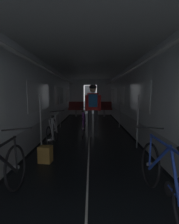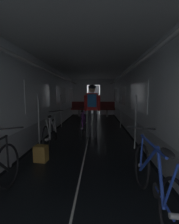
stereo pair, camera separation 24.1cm
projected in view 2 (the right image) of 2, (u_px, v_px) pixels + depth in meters
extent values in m
plane|color=black|center=(75.00, 200.00, 2.13)|extent=(60.00, 60.00, 0.00)
cube|color=black|center=(48.00, 136.00, 5.43)|extent=(0.08, 11.50, 0.01)
cube|color=black|center=(131.00, 137.00, 5.29)|extent=(0.08, 11.50, 0.01)
cube|color=beige|center=(89.00, 136.00, 5.36)|extent=(0.03, 11.27, 0.00)
cube|color=#9EA0A5|center=(45.00, 127.00, 5.40)|extent=(0.12, 11.50, 0.60)
cube|color=silver|center=(44.00, 91.00, 5.26)|extent=(0.12, 11.50, 1.85)
cube|color=white|center=(39.00, 97.00, 4.71)|extent=(0.02, 1.90, 0.80)
cube|color=white|center=(61.00, 96.00, 7.56)|extent=(0.02, 1.90, 0.80)
cube|color=white|center=(71.00, 95.00, 10.42)|extent=(0.02, 1.90, 0.80)
cube|color=yellow|center=(45.00, 96.00, 5.19)|extent=(0.01, 0.20, 0.28)
cylinder|color=white|center=(53.00, 73.00, 5.18)|extent=(0.07, 11.04, 0.07)
cylinder|color=#B7BABF|center=(39.00, 121.00, 4.20)|extent=(0.04, 0.04, 1.40)
cylinder|color=#B7BABF|center=(61.00, 111.00, 6.78)|extent=(0.04, 0.04, 1.40)
cube|color=#9EA0A5|center=(134.00, 128.00, 5.25)|extent=(0.12, 11.50, 0.60)
cube|color=silver|center=(135.00, 91.00, 5.11)|extent=(0.12, 11.50, 1.85)
cube|color=white|center=(138.00, 97.00, 4.56)|extent=(0.02, 1.90, 0.80)
cube|color=white|center=(122.00, 96.00, 7.41)|extent=(0.02, 1.90, 0.80)
cube|color=white|center=(115.00, 95.00, 10.27)|extent=(0.02, 1.90, 0.80)
cube|color=yellow|center=(131.00, 96.00, 5.42)|extent=(0.01, 0.20, 0.28)
cylinder|color=white|center=(125.00, 73.00, 5.06)|extent=(0.07, 11.04, 0.07)
cylinder|color=#B7BABF|center=(135.00, 122.00, 4.07)|extent=(0.04, 0.04, 1.40)
cylinder|color=#B7BABF|center=(121.00, 111.00, 6.65)|extent=(0.04, 0.04, 1.40)
cube|color=silver|center=(80.00, 97.00, 11.03)|extent=(1.00, 0.12, 2.45)
cube|color=silver|center=(107.00, 97.00, 10.94)|extent=(1.00, 0.12, 2.45)
cube|color=silver|center=(93.00, 82.00, 10.87)|extent=(0.90, 0.12, 0.40)
cube|color=#4C4F54|center=(94.00, 100.00, 11.70)|extent=(0.81, 0.04, 2.05)
cube|color=white|center=(89.00, 60.00, 5.08)|extent=(3.14, 11.62, 0.12)
cylinder|color=gray|center=(79.00, 113.00, 10.09)|extent=(0.12, 0.12, 0.44)
cube|color=maroon|center=(79.00, 109.00, 10.06)|extent=(0.96, 0.44, 0.10)
cube|color=maroon|center=(79.00, 105.00, 10.22)|extent=(0.96, 0.08, 0.40)
torus|color=gray|center=(73.00, 102.00, 10.25)|extent=(0.14, 0.14, 0.02)
cylinder|color=gray|center=(107.00, 113.00, 10.00)|extent=(0.12, 0.12, 0.44)
cube|color=maroon|center=(107.00, 109.00, 9.97)|extent=(0.96, 0.44, 0.10)
cube|color=maroon|center=(107.00, 105.00, 10.13)|extent=(0.96, 0.08, 0.40)
torus|color=gray|center=(100.00, 102.00, 10.16)|extent=(0.14, 0.14, 0.02)
torus|color=black|center=(47.00, 139.00, 3.81)|extent=(0.17, 0.68, 0.67)
cylinder|color=#B2B2B7|center=(47.00, 139.00, 3.81)|extent=(0.10, 0.06, 0.06)
torus|color=black|center=(54.00, 130.00, 4.82)|extent=(0.17, 0.68, 0.67)
cylinder|color=#B2B2B7|center=(54.00, 130.00, 4.82)|extent=(0.10, 0.06, 0.06)
cylinder|color=#ADAFB5|center=(53.00, 125.00, 4.49)|extent=(0.06, 0.55, 0.56)
cylinder|color=#ADAFB5|center=(50.00, 128.00, 4.08)|extent=(0.12, 0.34, 0.55)
cylinder|color=#ADAFB5|center=(53.00, 116.00, 4.30)|extent=(0.11, 0.82, 0.04)
cylinder|color=#ADAFB5|center=(48.00, 129.00, 3.85)|extent=(0.07, 0.17, 0.49)
cylinder|color=#ADAFB5|center=(49.00, 138.00, 4.04)|extent=(0.07, 0.45, 0.07)
cylinder|color=#ADAFB5|center=(55.00, 122.00, 4.77)|extent=(0.09, 0.09, 0.49)
cylinder|color=black|center=(50.00, 136.00, 4.26)|extent=(0.05, 0.17, 0.17)
ellipsoid|color=black|center=(50.00, 117.00, 3.87)|extent=(0.12, 0.25, 0.07)
cylinder|color=black|center=(56.00, 111.00, 4.75)|extent=(0.44, 0.06, 0.07)
torus|color=black|center=(175.00, 216.00, 1.41)|extent=(0.09, 0.67, 0.67)
cylinder|color=#B2B2B7|center=(175.00, 216.00, 1.41)|extent=(0.09, 0.05, 0.06)
torus|color=black|center=(142.00, 165.00, 2.42)|extent=(0.09, 0.67, 0.67)
cylinder|color=#B2B2B7|center=(142.00, 165.00, 2.42)|extent=(0.09, 0.05, 0.06)
cylinder|color=#2342B7|center=(148.00, 160.00, 2.09)|extent=(0.08, 0.54, 0.56)
cylinder|color=#2342B7|center=(161.00, 176.00, 1.68)|extent=(0.07, 0.34, 0.55)
cylinder|color=#2342B7|center=(152.00, 144.00, 1.90)|extent=(0.05, 0.82, 0.04)
cylinder|color=#2342B7|center=(171.00, 186.00, 1.45)|extent=(0.06, 0.16, 0.49)
cylinder|color=#2342B7|center=(164.00, 202.00, 1.64)|extent=(0.03, 0.45, 0.07)
cylinder|color=#2342B7|center=(142.00, 151.00, 2.37)|extent=(0.06, 0.09, 0.49)
cylinder|color=black|center=(156.00, 191.00, 1.86)|extent=(0.03, 0.17, 0.17)
ellipsoid|color=black|center=(168.00, 153.00, 1.47)|extent=(0.10, 0.24, 0.07)
cylinder|color=black|center=(141.00, 128.00, 2.35)|extent=(0.44, 0.03, 0.05)
torus|color=black|center=(8.00, 166.00, 2.41)|extent=(0.12, 0.67, 0.67)
cylinder|color=#B2B2B7|center=(8.00, 166.00, 2.41)|extent=(0.10, 0.05, 0.06)
cylinder|color=black|center=(7.00, 151.00, 2.35)|extent=(0.07, 0.09, 0.49)
cylinder|color=black|center=(9.00, 128.00, 2.33)|extent=(0.44, 0.04, 0.06)
cylinder|color=#2D2D33|center=(89.00, 123.00, 5.25)|extent=(0.13, 0.13, 0.90)
cylinder|color=#2D2D33|center=(95.00, 124.00, 5.24)|extent=(0.13, 0.13, 0.90)
cube|color=red|center=(92.00, 102.00, 5.17)|extent=(0.36, 0.22, 0.56)
cylinder|color=red|center=(86.00, 103.00, 5.20)|extent=(0.09, 0.20, 0.53)
cylinder|color=red|center=(99.00, 103.00, 5.18)|extent=(0.09, 0.20, 0.53)
sphere|color=tan|center=(92.00, 89.00, 5.12)|extent=(0.21, 0.21, 0.21)
ellipsoid|color=black|center=(92.00, 87.00, 5.11)|extent=(0.24, 0.28, 0.16)
cube|color=#1E5693|center=(92.00, 101.00, 4.99)|extent=(0.28, 0.16, 0.40)
torus|color=black|center=(82.00, 128.00, 5.02)|extent=(0.07, 0.67, 0.67)
cylinder|color=#B2B2B7|center=(82.00, 128.00, 5.02)|extent=(0.09, 0.05, 0.05)
torus|color=black|center=(85.00, 123.00, 6.03)|extent=(0.07, 0.67, 0.67)
cylinder|color=#B2B2B7|center=(85.00, 123.00, 6.03)|extent=(0.09, 0.05, 0.05)
cylinder|color=purple|center=(84.00, 118.00, 5.69)|extent=(0.06, 0.54, 0.56)
cylinder|color=purple|center=(83.00, 120.00, 5.29)|extent=(0.04, 0.34, 0.55)
cylinder|color=purple|center=(84.00, 111.00, 5.51)|extent=(0.06, 0.82, 0.03)
cylinder|color=purple|center=(82.00, 121.00, 5.06)|extent=(0.04, 0.16, 0.49)
cylinder|color=purple|center=(82.00, 128.00, 5.25)|extent=(0.04, 0.45, 0.07)
cylinder|color=purple|center=(85.00, 117.00, 5.97)|extent=(0.04, 0.09, 0.49)
cylinder|color=black|center=(83.00, 127.00, 5.47)|extent=(0.02, 0.17, 0.17)
ellipsoid|color=black|center=(82.00, 111.00, 5.08)|extent=(0.10, 0.24, 0.06)
cylinder|color=black|center=(85.00, 107.00, 5.96)|extent=(0.44, 0.04, 0.03)
cube|color=olive|center=(41.00, 153.00, 3.35)|extent=(0.28, 0.23, 0.34)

